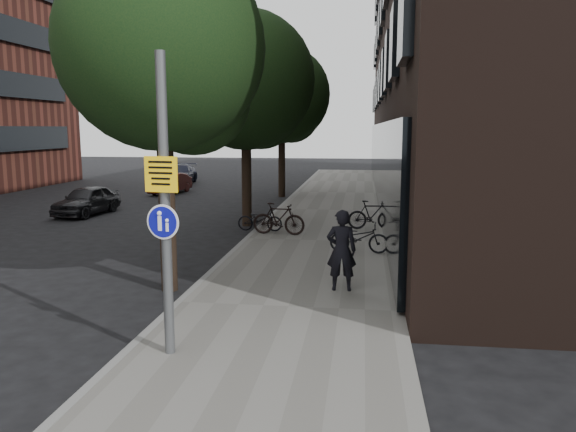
% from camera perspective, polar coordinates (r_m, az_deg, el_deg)
% --- Properties ---
extents(ground, '(120.00, 120.00, 0.00)m').
position_cam_1_polar(ground, '(8.26, -4.98, -16.99)').
color(ground, black).
rests_on(ground, ground).
extents(sidewalk, '(4.50, 60.00, 0.12)m').
position_cam_1_polar(sidewalk, '(17.66, 2.91, -2.65)').
color(sidewalk, slate).
rests_on(sidewalk, ground).
extents(curb_edge, '(0.15, 60.00, 0.13)m').
position_cam_1_polar(curb_edge, '(17.98, -4.26, -2.44)').
color(curb_edge, slate).
rests_on(curb_edge, ground).
extents(building_right_dark_brick, '(12.00, 40.00, 18.00)m').
position_cam_1_polar(building_right_dark_brick, '(30.51, 21.65, 18.53)').
color(building_right_dark_brick, black).
rests_on(building_right_dark_brick, ground).
extents(street_tree_near, '(4.40, 4.40, 7.50)m').
position_cam_1_polar(street_tree_near, '(12.69, -12.15, 15.54)').
color(street_tree_near, black).
rests_on(street_tree_near, ground).
extents(street_tree_mid, '(5.00, 5.00, 7.80)m').
position_cam_1_polar(street_tree_mid, '(20.87, -4.06, 13.06)').
color(street_tree_mid, black).
rests_on(street_tree_mid, ground).
extents(street_tree_far, '(5.00, 5.00, 7.80)m').
position_cam_1_polar(street_tree_far, '(29.72, -0.47, 11.85)').
color(street_tree_far, black).
rests_on(street_tree_far, ground).
extents(signpost, '(0.53, 0.15, 4.60)m').
position_cam_1_polar(signpost, '(8.65, -12.37, 0.98)').
color(signpost, '#595B5E').
rests_on(signpost, sidewalk).
extents(pedestrian, '(0.67, 0.46, 1.77)m').
position_cam_1_polar(pedestrian, '(12.13, 5.45, -3.48)').
color(pedestrian, black).
rests_on(pedestrian, sidewalk).
extents(parked_bike_facade_near, '(1.68, 0.68, 0.87)m').
position_cam_1_polar(parked_bike_facade_near, '(15.92, 7.24, -2.18)').
color(parked_bike_facade_near, black).
rests_on(parked_bike_facade_near, sidewalk).
extents(parked_bike_facade_far, '(1.72, 0.63, 1.01)m').
position_cam_1_polar(parked_bike_facade_far, '(19.64, 8.55, 0.11)').
color(parked_bike_facade_far, black).
rests_on(parked_bike_facade_far, sidewalk).
extents(parked_bike_curb_near, '(1.54, 0.56, 0.81)m').
position_cam_1_polar(parked_bike_curb_near, '(19.15, -2.87, -0.33)').
color(parked_bike_curb_near, black).
rests_on(parked_bike_curb_near, sidewalk).
extents(parked_bike_curb_far, '(1.80, 0.70, 1.06)m').
position_cam_1_polar(parked_bike_curb_far, '(18.46, -0.95, -0.28)').
color(parked_bike_curb_far, black).
rests_on(parked_bike_curb_far, sidewalk).
extents(parked_car_near, '(1.76, 3.69, 1.22)m').
position_cam_1_polar(parked_car_near, '(24.93, -19.77, 1.51)').
color(parked_car_near, black).
rests_on(parked_car_near, ground).
extents(parked_car_mid, '(1.52, 3.46, 1.10)m').
position_cam_1_polar(parked_car_mid, '(31.86, -11.86, 3.26)').
color(parked_car_mid, '#4D1A16').
rests_on(parked_car_mid, ground).
extents(parked_car_far, '(2.28, 4.51, 1.26)m').
position_cam_1_polar(parked_car_far, '(37.25, -10.93, 4.20)').
color(parked_car_far, '#1A1C2F').
rests_on(parked_car_far, ground).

